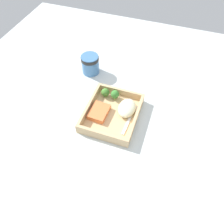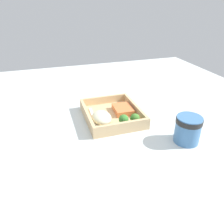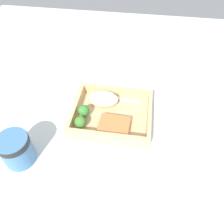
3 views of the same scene
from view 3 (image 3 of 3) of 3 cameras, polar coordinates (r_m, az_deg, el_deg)
ground_plane at (r=73.24cm, az=0.00°, el=-1.94°), size 160.00×160.00×2.00cm
takeout_tray at (r=72.02cm, az=0.00°, el=-1.12°), size 25.17×21.51×1.20cm
tray_rim at (r=70.33cm, az=0.00°, el=0.09°), size 25.17×21.51×3.34cm
salmon_fillet at (r=67.25cm, az=0.59°, el=-3.60°), size 9.65×7.60×2.27cm
mashed_potatoes at (r=74.25cm, az=-2.25°, el=3.53°), size 10.23×7.21×3.79cm
broccoli_floret_1 at (r=70.02cm, az=-7.37°, el=0.35°), size 3.68×3.68×4.48cm
broccoli_floret_2 at (r=67.42cm, az=-8.25°, el=-2.60°), size 3.61×3.61×4.16cm
fork at (r=76.71cm, az=0.39°, el=3.62°), size 15.87×2.49×0.44cm
paper_cup at (r=64.34cm, az=-23.81°, el=-8.72°), size 8.62×8.62×9.39cm
receipt_slip at (r=60.09cm, az=-4.34°, el=-18.25°), size 14.26×16.80×0.24cm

